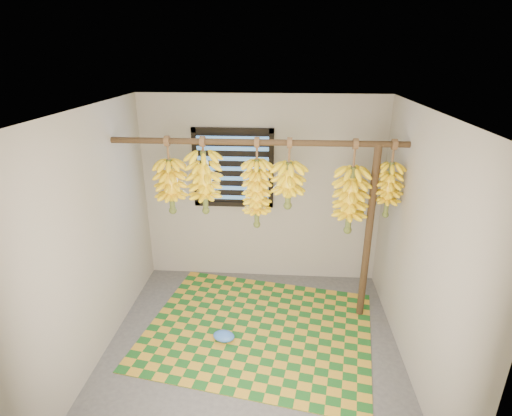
# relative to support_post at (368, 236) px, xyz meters

# --- Properties ---
(floor) EXTENTS (3.00, 3.00, 0.01)m
(floor) POSITION_rel_support_post_xyz_m (-1.20, -0.70, -1.00)
(floor) COLOR #474747
(floor) RESTS_ON ground
(ceiling) EXTENTS (3.00, 3.00, 0.01)m
(ceiling) POSITION_rel_support_post_xyz_m (-1.20, -0.70, 1.40)
(ceiling) COLOR silver
(ceiling) RESTS_ON wall_back
(wall_back) EXTENTS (3.00, 0.01, 2.40)m
(wall_back) POSITION_rel_support_post_xyz_m (-1.20, 0.80, 0.20)
(wall_back) COLOR gray
(wall_back) RESTS_ON floor
(wall_left) EXTENTS (0.01, 3.00, 2.40)m
(wall_left) POSITION_rel_support_post_xyz_m (-2.71, -0.70, 0.20)
(wall_left) COLOR gray
(wall_left) RESTS_ON floor
(wall_right) EXTENTS (0.01, 3.00, 2.40)m
(wall_right) POSITION_rel_support_post_xyz_m (0.30, -0.70, 0.20)
(wall_right) COLOR gray
(wall_right) RESTS_ON floor
(window) EXTENTS (1.00, 0.04, 1.00)m
(window) POSITION_rel_support_post_xyz_m (-1.55, 0.78, 0.50)
(window) COLOR black
(window) RESTS_ON wall_back
(hanging_pole) EXTENTS (3.00, 0.06, 0.06)m
(hanging_pole) POSITION_rel_support_post_xyz_m (-1.20, 0.00, 1.00)
(hanging_pole) COLOR #402D18
(hanging_pole) RESTS_ON wall_left
(support_post) EXTENTS (0.08, 0.08, 2.00)m
(support_post) POSITION_rel_support_post_xyz_m (0.00, 0.00, 0.00)
(support_post) COLOR #402D18
(support_post) RESTS_ON floor
(woven_mat) EXTENTS (2.68, 2.29, 0.01)m
(woven_mat) POSITION_rel_support_post_xyz_m (-1.16, -0.37, -0.99)
(woven_mat) COLOR #1A581D
(woven_mat) RESTS_ON floor
(plastic_bag) EXTENTS (0.26, 0.21, 0.10)m
(plastic_bag) POSITION_rel_support_post_xyz_m (-1.51, -0.57, -0.94)
(plastic_bag) COLOR blue
(plastic_bag) RESTS_ON woven_mat
(banana_bunch_a) EXTENTS (0.31, 0.31, 0.83)m
(banana_bunch_a) POSITION_rel_support_post_xyz_m (-2.12, 0.00, 0.51)
(banana_bunch_a) COLOR brown
(banana_bunch_a) RESTS_ON hanging_pole
(banana_bunch_b) EXTENTS (0.36, 0.36, 0.82)m
(banana_bunch_b) POSITION_rel_support_post_xyz_m (-1.75, 0.00, 0.56)
(banana_bunch_b) COLOR brown
(banana_bunch_b) RESTS_ON hanging_pole
(banana_bunch_c) EXTENTS (0.33, 0.33, 0.74)m
(banana_bunch_c) POSITION_rel_support_post_xyz_m (-0.87, 0.00, 0.56)
(banana_bunch_c) COLOR brown
(banana_bunch_c) RESTS_ON hanging_pole
(banana_bunch_d) EXTENTS (0.31, 0.31, 0.97)m
(banana_bunch_d) POSITION_rel_support_post_xyz_m (-1.20, 0.00, 0.45)
(banana_bunch_d) COLOR brown
(banana_bunch_d) RESTS_ON hanging_pole
(banana_bunch_e) EXTENTS (0.35, 0.35, 1.01)m
(banana_bunch_e) POSITION_rel_support_post_xyz_m (-0.23, 0.00, 0.40)
(banana_bunch_e) COLOR brown
(banana_bunch_e) RESTS_ON hanging_pole
(banana_bunch_f) EXTENTS (0.28, 0.28, 0.82)m
(banana_bunch_f) POSITION_rel_support_post_xyz_m (0.15, 0.00, 0.53)
(banana_bunch_f) COLOR brown
(banana_bunch_f) RESTS_ON hanging_pole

